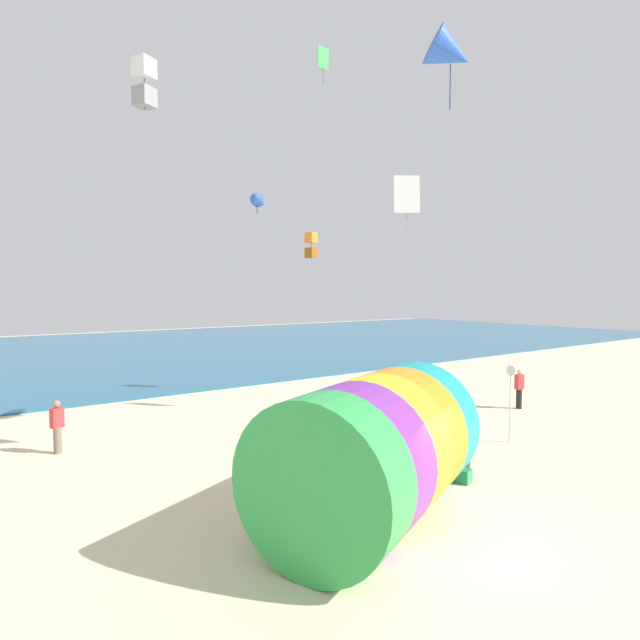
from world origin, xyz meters
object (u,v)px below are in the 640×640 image
(bystander_mid_beach, at_px, (57,426))
(beach_flag, at_px, (514,373))
(kite_blue_parafoil, at_px, (257,200))
(kite_orange_box, at_px, (311,245))
(bystander_near_water, at_px, (519,388))
(kite_white_diamond, at_px, (407,195))
(kite_white_box, at_px, (144,83))
(cooler_box, at_px, (460,475))
(kite_handler, at_px, (466,441))
(kite_green_diamond, at_px, (323,58))
(giant_inflatable_tube, at_px, (374,450))
(kite_blue_delta, at_px, (451,53))

(bystander_mid_beach, distance_m, beach_flag, 14.79)
(kite_blue_parafoil, bearing_deg, beach_flag, -44.59)
(kite_orange_box, height_order, bystander_near_water, kite_orange_box)
(kite_white_diamond, bearing_deg, kite_white_box, 156.67)
(kite_white_box, height_order, kite_white_diamond, kite_white_box)
(kite_blue_parafoil, distance_m, kite_orange_box, 6.38)
(cooler_box, bearing_deg, kite_handler, 29.40)
(kite_blue_parafoil, relative_size, beach_flag, 0.55)
(kite_green_diamond, bearing_deg, cooler_box, -111.73)
(kite_handler, bearing_deg, bystander_near_water, 23.61)
(kite_blue_parafoil, height_order, bystander_near_water, kite_blue_parafoil)
(bystander_mid_beach, bearing_deg, giant_inflatable_tube, -61.87)
(beach_flag, xyz_separation_m, cooler_box, (-4.33, -1.30, -2.13))
(beach_flag, bearing_deg, cooler_box, -163.28)
(kite_green_diamond, xyz_separation_m, bystander_near_water, (3.21, -9.97, -16.63))
(kite_orange_box, bearing_deg, cooler_box, -104.83)
(kite_green_diamond, xyz_separation_m, cooler_box, (-5.53, -13.88, -17.34))
(bystander_mid_beach, bearing_deg, cooler_box, -46.52)
(kite_blue_parafoil, distance_m, kite_green_diamond, 13.51)
(kite_blue_parafoil, distance_m, kite_blue_delta, 7.80)
(kite_white_box, xyz_separation_m, kite_orange_box, (8.25, 1.83, -5.01))
(kite_handler, xyz_separation_m, kite_orange_box, (2.25, 10.94, 6.38))
(kite_green_diamond, bearing_deg, bystander_mid_beach, -159.85)
(kite_orange_box, relative_size, kite_green_diamond, 0.67)
(kite_blue_delta, xyz_separation_m, kite_white_diamond, (3.54, 5.06, -2.53))
(kite_blue_delta, xyz_separation_m, kite_white_box, (-5.37, 8.90, 0.91))
(giant_inflatable_tube, relative_size, kite_green_diamond, 3.34)
(giant_inflatable_tube, xyz_separation_m, cooler_box, (3.42, 0.40, -1.42))
(kite_green_diamond, bearing_deg, kite_handler, -109.54)
(giant_inflatable_tube, distance_m, beach_flag, 7.97)
(kite_blue_delta, bearing_deg, kite_blue_parafoil, 106.99)
(kite_white_box, bearing_deg, giant_inflatable_tube, -79.65)
(bystander_near_water, relative_size, bystander_mid_beach, 1.04)
(kite_orange_box, bearing_deg, kite_white_box, -167.51)
(giant_inflatable_tube, relative_size, beach_flag, 2.45)
(giant_inflatable_tube, distance_m, bystander_mid_beach, 10.46)
(kite_white_box, distance_m, kite_white_diamond, 10.29)
(kite_white_diamond, bearing_deg, kite_handler, -118.85)
(cooler_box, bearing_deg, kite_orange_box, 75.17)
(kite_white_box, height_order, bystander_mid_beach, kite_white_box)
(kite_blue_delta, relative_size, beach_flag, 0.84)
(kite_white_box, bearing_deg, bystander_mid_beach, -166.39)
(kite_orange_box, xyz_separation_m, bystander_near_water, (5.73, -7.45, -6.35))
(kite_blue_parafoil, xyz_separation_m, kite_white_box, (-3.27, 2.04, 3.97))
(giant_inflatable_tube, bearing_deg, kite_handler, 11.26)
(kite_blue_parafoil, xyz_separation_m, kite_blue_delta, (2.10, -6.86, 3.06))
(giant_inflatable_tube, height_order, kite_white_diamond, kite_white_diamond)
(kite_blue_delta, distance_m, kite_white_box, 10.43)
(kite_white_diamond, distance_m, beach_flag, 7.88)
(kite_white_diamond, relative_size, bystander_mid_beach, 1.50)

